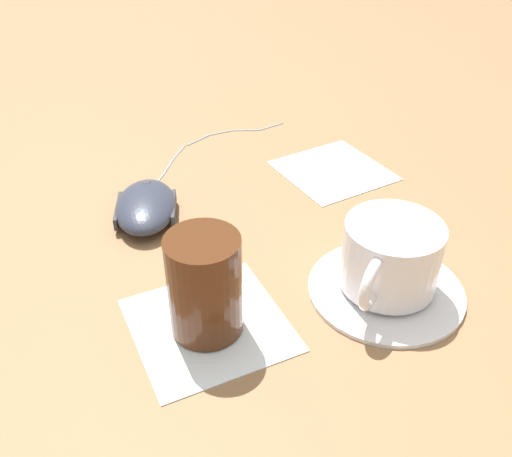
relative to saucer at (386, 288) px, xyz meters
The scene contains 8 objects.
ground_plane 0.10m from the saucer, 48.73° to the left, with size 3.00×3.00×0.00m, color olive.
saucer is the anchor object (origin of this frame).
coffee_cup 0.04m from the saucer, ahead, with size 0.10×0.11×0.07m.
computer_mouse 0.28m from the saucer, 41.55° to the left, with size 0.12×0.10×0.03m.
mouse_cable 0.36m from the saucer, 10.97° to the left, with size 0.13×0.23×0.00m.
napkin_under_glass 0.17m from the saucer, 83.72° to the left, with size 0.13×0.13×0.00m, color white.
drinking_glass 0.18m from the saucer, 84.51° to the left, with size 0.06×0.06×0.10m, color #4C2814.
napkin_spare 0.24m from the saucer, 15.50° to the right, with size 0.13×0.13×0.00m, color white.
Camera 1 is at (-0.41, 0.19, 0.37)m, focal length 40.00 mm.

